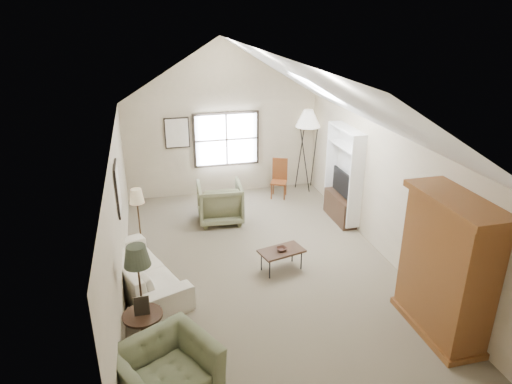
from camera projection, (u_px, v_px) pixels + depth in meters
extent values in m
cube|color=#706550|center=(261.00, 267.00, 8.76)|extent=(5.00, 8.00, 0.01)
cube|color=tan|center=(223.00, 147.00, 11.87)|extent=(5.00, 0.01, 2.50)
cube|color=tan|center=(360.00, 362.00, 4.69)|extent=(5.00, 0.01, 2.50)
cube|color=tan|center=(119.00, 222.00, 7.72)|extent=(0.01, 8.00, 2.50)
cube|color=tan|center=(386.00, 195.00, 8.84)|extent=(0.01, 8.00, 2.50)
cube|color=black|center=(226.00, 139.00, 11.79)|extent=(1.72, 0.08, 1.42)
cube|color=black|center=(118.00, 188.00, 7.81)|extent=(0.68, 0.04, 0.88)
cube|color=black|center=(177.00, 133.00, 11.42)|extent=(0.62, 0.04, 0.78)
cube|color=brown|center=(447.00, 267.00, 6.67)|extent=(0.60, 1.50, 2.20)
cube|color=white|center=(344.00, 173.00, 10.28)|extent=(0.32, 1.30, 2.10)
cube|color=#382316|center=(340.00, 208.00, 10.60)|extent=(0.34, 1.18, 0.60)
cube|color=black|center=(342.00, 183.00, 10.37)|extent=(0.05, 0.90, 0.55)
imported|color=white|center=(142.00, 270.00, 8.03)|extent=(1.66, 2.46, 0.67)
imported|color=#5A6345|center=(166.00, 373.00, 5.71)|extent=(1.52, 1.46, 0.76)
imported|color=#636849|center=(220.00, 202.00, 10.48)|extent=(1.05, 1.08, 0.92)
cube|color=#311E14|center=(281.00, 260.00, 8.59)|extent=(0.91, 0.64, 0.42)
imported|color=#311A14|center=(282.00, 249.00, 8.50)|extent=(0.24, 0.24, 0.05)
cylinder|color=#312114|center=(144.00, 330.00, 6.61)|extent=(0.74, 0.74, 0.57)
cube|color=brown|center=(279.00, 179.00, 11.77)|extent=(0.52, 0.52, 1.02)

